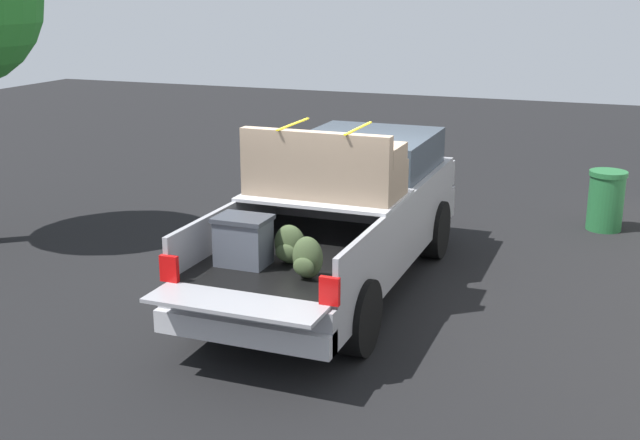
% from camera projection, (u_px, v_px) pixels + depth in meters
% --- Properties ---
extents(ground_plane, '(40.00, 40.00, 0.00)m').
position_uv_depth(ground_plane, '(336.00, 288.00, 10.56)').
color(ground_plane, black).
extents(pickup_truck, '(6.05, 2.06, 2.23)m').
position_uv_depth(pickup_truck, '(346.00, 211.00, 10.63)').
color(pickup_truck, gray).
rests_on(pickup_truck, ground_plane).
extents(trash_can, '(0.60, 0.60, 0.98)m').
position_uv_depth(trash_can, '(606.00, 200.00, 13.03)').
color(trash_can, '#1E592D').
rests_on(trash_can, ground_plane).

